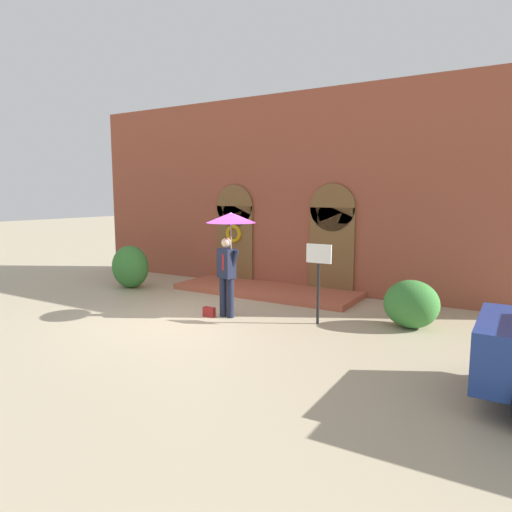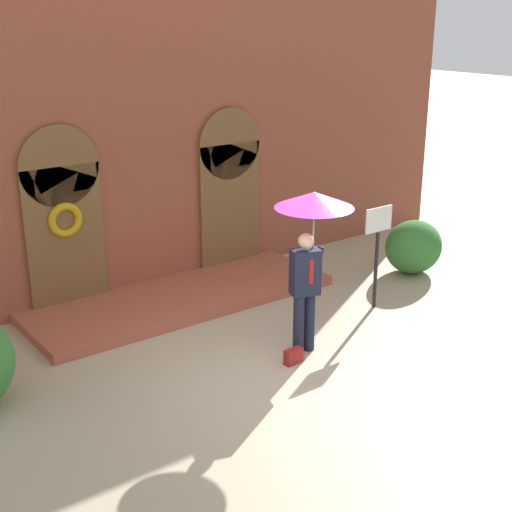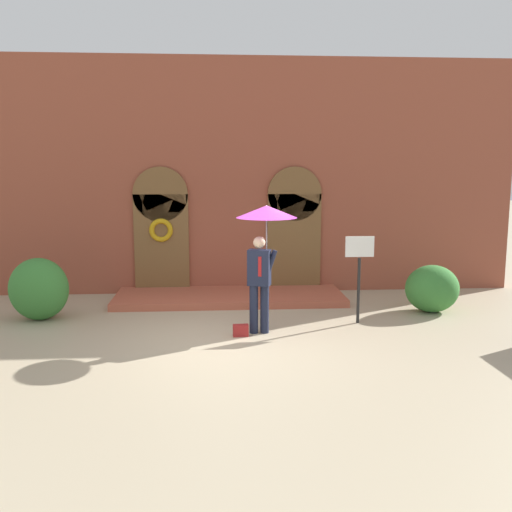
# 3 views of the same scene
# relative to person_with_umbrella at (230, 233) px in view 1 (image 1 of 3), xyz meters

# --- Properties ---
(ground_plane) EXTENTS (80.00, 80.00, 0.00)m
(ground_plane) POSITION_rel_person_with_umbrella_xyz_m (-0.58, -0.44, -1.91)
(ground_plane) COLOR tan
(building_facade) EXTENTS (14.00, 2.30, 5.60)m
(building_facade) POSITION_rel_person_with_umbrella_xyz_m (-0.59, 3.71, 0.77)
(building_facade) COLOR brown
(building_facade) RESTS_ON ground
(person_with_umbrella) EXTENTS (1.10, 1.10, 2.36)m
(person_with_umbrella) POSITION_rel_person_with_umbrella_xyz_m (0.00, 0.00, 0.00)
(person_with_umbrella) COLOR #191E33
(person_with_umbrella) RESTS_ON ground
(handbag) EXTENTS (0.29, 0.14, 0.22)m
(handbag) POSITION_rel_person_with_umbrella_xyz_m (-0.45, -0.20, -1.80)
(handbag) COLOR maroon
(handbag) RESTS_ON ground
(sign_post) EXTENTS (0.56, 0.06, 1.72)m
(sign_post) POSITION_rel_person_with_umbrella_xyz_m (1.89, 0.54, -0.75)
(sign_post) COLOR black
(sign_post) RESTS_ON ground
(shrub_left) EXTENTS (1.17, 0.94, 1.26)m
(shrub_left) POSITION_rel_person_with_umbrella_xyz_m (-4.43, 1.23, -1.28)
(shrub_left) COLOR #387A33
(shrub_left) RESTS_ON ground
(shrub_right) EXTENTS (1.13, 0.97, 1.00)m
(shrub_right) POSITION_rel_person_with_umbrella_xyz_m (3.66, 1.29, -1.41)
(shrub_right) COLOR #387A33
(shrub_right) RESTS_ON ground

